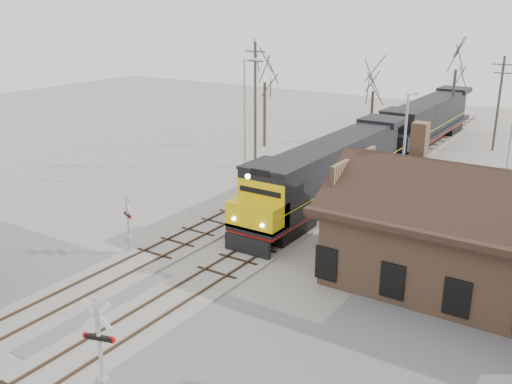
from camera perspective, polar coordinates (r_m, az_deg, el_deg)
ground at (r=27.04m, az=-11.85°, el=-12.81°), size 140.00×140.00×0.00m
road at (r=27.03m, az=-11.85°, el=-12.79°), size 60.00×9.00×0.03m
track_main at (r=37.86m, az=4.28°, el=-3.08°), size 3.40×90.00×0.24m
track_siding at (r=40.08m, az=-1.34°, el=-1.81°), size 3.40×90.00×0.24m
depot at (r=30.58m, az=21.57°, el=-4.95°), size 15.20×9.31×7.90m
locomotive_lead at (r=40.57m, az=7.23°, el=1.98°), size 3.26×21.82×4.85m
locomotive_trailing at (r=60.72m, az=16.61°, el=6.76°), size 3.26×21.82×4.59m
crossbuck_near at (r=21.35m, az=-15.24°, el=-15.75°), size 1.23×0.45×4.42m
crossbuck_far at (r=33.59m, az=-12.64°, el=-3.25°), size 0.98×0.49×3.64m
streetlight_a at (r=45.50m, az=-1.04°, el=7.67°), size 0.25×2.04×9.86m
streetlight_b at (r=40.34m, az=14.67°, el=4.48°), size 0.25×2.04×8.19m
utility_pole_a at (r=50.13m, az=-0.07°, el=8.86°), size 2.00×0.24×10.86m
utility_pole_b at (r=60.78m, az=23.11°, el=8.27°), size 2.00×0.24×9.21m
tree_a at (r=57.57m, az=0.89°, el=11.96°), size 4.33×4.33×10.61m
tree_b at (r=61.01m, az=11.68°, el=10.64°), size 3.54×3.54×8.68m
tree_c at (r=65.65m, az=19.46°, el=12.51°), size 4.84×4.84×11.87m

